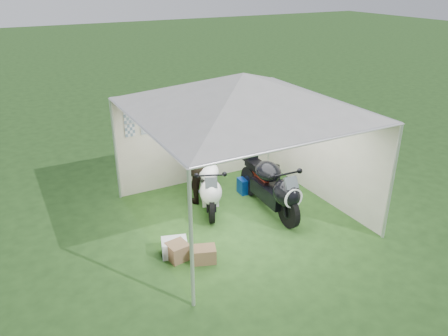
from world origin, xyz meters
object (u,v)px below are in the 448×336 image
Objects in this scene: crate_2 at (176,247)px; motorcycle_black at (272,186)px; motorcycle_white at (209,184)px; paddock_stand at (248,185)px; person_blue_jacket at (203,157)px; crate_0 at (175,247)px; person_dark_jacket at (198,160)px; equipment_box at (268,174)px; crate_3 at (204,254)px; canopy_tent at (242,95)px; crate_1 at (178,251)px.

motorcycle_black is at bearing 10.72° from crate_2.
motorcycle_white reaches higher than paddock_stand.
crate_0 is (-1.58, -2.07, -0.69)m from person_blue_jacket.
motorcycle_black is at bearing 155.02° from person_dark_jacket.
crate_0 is (-2.40, -0.48, -0.46)m from motorcycle_black.
person_blue_jacket reaches higher than motorcycle_black.
crate_2 is at bearing -151.65° from equipment_box.
crate_0 is at bearing -165.85° from motorcycle_black.
motorcycle_white is 1.85m from equipment_box.
equipment_box reaches higher than crate_2.
crate_0 is (-1.33, -1.27, -0.40)m from motorcycle_white.
crate_0 is 0.57m from crate_3.
crate_3 is (-0.95, -1.70, -0.41)m from motorcycle_white.
equipment_box reaches higher than crate_0.
motorcycle_white is 4.19× the size of equipment_box.
motorcycle_white is 0.85× the size of motorcycle_black.
equipment_box is (1.77, 0.41, -0.32)m from motorcycle_white.
crate_3 is (-1.37, -1.10, -2.44)m from canopy_tent.
motorcycle_black reaches higher than crate_2.
canopy_tent is at bearing 38.67° from crate_3.
crate_1 is (-1.58, -2.21, -0.69)m from person_blue_jacket.
canopy_tent is at bearing 20.37° from crate_2.
motorcycle_black is 6.48× the size of crate_1.
equipment_box is 1.01× the size of crate_0.
person_dark_jacket reaches higher than crate_2.
crate_0 is (-1.75, -0.67, -2.42)m from canopy_tent.
paddock_stand is at bearing 33.78° from crate_1.
equipment_box is at bearing 62.78° from motorcycle_black.
crate_0 is at bearing 90.00° from crate_1.
crate_3 is at bearing -142.17° from equipment_box.
motorcycle_white is 1.33m from motorcycle_black.
motorcycle_white is at bearing 43.83° from crate_2.
motorcycle_white is 1.88m from crate_0.
person_blue_jacket is (-0.82, 1.59, 0.23)m from motorcycle_black.
equipment_box is 3.47m from crate_2.
person_dark_jacket is 2.37m from crate_1.
motorcycle_white is at bearing 146.60° from motorcycle_black.
person_dark_jacket reaches higher than motorcycle_black.
crate_3 is (-2.07, -1.93, -0.04)m from paddock_stand.
crate_3 reaches higher than crate_2.
paddock_stand is at bearing 90.00° from motorcycle_black.
crate_3 is at bearing -137.10° from paddock_stand.
paddock_stand reaches higher than crate_3.
motorcycle_black is at bearing 24.19° from crate_3.
crate_0 is (-1.28, -1.68, -0.82)m from person_dark_jacket.
crate_1 is at bearing -90.00° from crate_0.
person_blue_jacket is (-0.16, 1.40, -1.73)m from canopy_tent.
crate_1 is at bearing -155.14° from canopy_tent.
motorcycle_white is at bearing 25.74° from person_blue_jacket.
motorcycle_black is 1.15× the size of person_dark_jacket.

